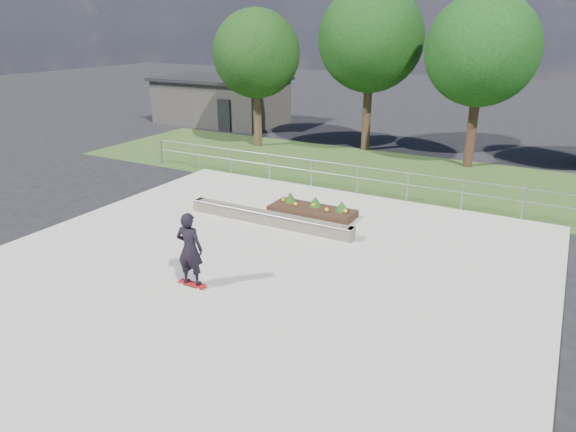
# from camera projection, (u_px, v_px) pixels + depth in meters

# --- Properties ---
(ground) EXTENTS (120.00, 120.00, 0.00)m
(ground) POSITION_uv_depth(u_px,v_px,m) (255.00, 269.00, 14.09)
(ground) COLOR black
(ground) RESTS_ON ground
(grass_verge) EXTENTS (30.00, 8.00, 0.02)m
(grass_verge) POSITION_uv_depth(u_px,v_px,m) (385.00, 173.00, 23.11)
(grass_verge) COLOR #2D471C
(grass_verge) RESTS_ON ground
(concrete_slab) EXTENTS (15.00, 15.00, 0.06)m
(concrete_slab) POSITION_uv_depth(u_px,v_px,m) (255.00, 268.00, 14.08)
(concrete_slab) COLOR #AFA99B
(concrete_slab) RESTS_ON ground
(fence) EXTENTS (20.06, 0.06, 1.20)m
(fence) POSITION_uv_depth(u_px,v_px,m) (358.00, 176.00, 19.97)
(fence) COLOR gray
(fence) RESTS_ON ground
(building) EXTENTS (8.40, 5.40, 3.00)m
(building) POSITION_uv_depth(u_px,v_px,m) (221.00, 100.00, 34.64)
(building) COLOR #322E2C
(building) RESTS_ON ground
(tree_far_left) EXTENTS (4.55, 4.55, 7.15)m
(tree_far_left) POSITION_uv_depth(u_px,v_px,m) (256.00, 54.00, 26.66)
(tree_far_left) COLOR #382716
(tree_far_left) RESTS_ON ground
(tree_mid_left) EXTENTS (5.25, 5.25, 8.25)m
(tree_mid_left) POSITION_uv_depth(u_px,v_px,m) (371.00, 39.00, 25.56)
(tree_mid_left) COLOR #2F2013
(tree_mid_left) RESTS_ON ground
(tree_mid_right) EXTENTS (4.90, 4.90, 7.70)m
(tree_mid_right) POSITION_uv_depth(u_px,v_px,m) (482.00, 51.00, 22.39)
(tree_mid_right) COLOR #321D14
(tree_mid_right) RESTS_ON ground
(grind_ledge) EXTENTS (6.00, 0.44, 0.43)m
(grind_ledge) POSITION_uv_depth(u_px,v_px,m) (269.00, 218.00, 17.03)
(grind_ledge) COLOR brown
(grind_ledge) RESTS_ON concrete_slab
(planter_bed) EXTENTS (3.00, 1.20, 0.61)m
(planter_bed) POSITION_uv_depth(u_px,v_px,m) (313.00, 210.00, 17.89)
(planter_bed) COLOR black
(planter_bed) RESTS_ON concrete_slab
(skateboarder) EXTENTS (0.80, 0.56, 1.99)m
(skateboarder) POSITION_uv_depth(u_px,v_px,m) (190.00, 249.00, 12.68)
(skateboarder) COLOR silver
(skateboarder) RESTS_ON concrete_slab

